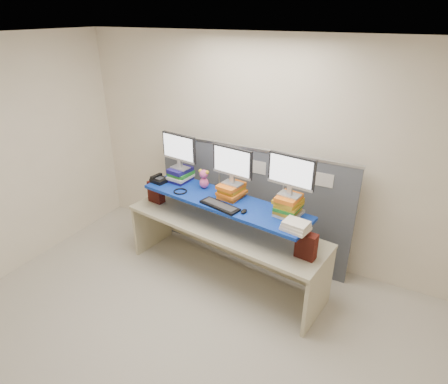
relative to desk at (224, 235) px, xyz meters
The scene contains 18 objects.
room 1.44m from the desk, 86.57° to the right, with size 5.00×4.00×2.80m.
cubicle_partition 0.61m from the desk, 82.97° to the left, with size 2.60×0.06×1.53m.
desk is the anchor object (origin of this frame).
brick_pier_left 1.09m from the desk, behind, with size 0.20×0.11×0.28m, color maroon.
brick_pier_right 1.09m from the desk, 10.72° to the right, with size 0.20×0.11×0.28m, color maroon.
blue_board 0.45m from the desk, behind, with size 2.04×0.51×0.04m, color #0C4596.
book_stack_left 0.94m from the desk, 163.14° to the left, with size 0.28×0.32×0.17m.
book_stack_center 0.56m from the desk, 70.69° to the left, with size 0.30×0.33×0.16m.
book_stack_right 0.95m from the desk, ahead, with size 0.30×0.32×0.22m.
monitor_left 1.17m from the desk, 163.14° to the left, with size 0.50×0.17×0.44m.
monitor_center 0.89m from the desk, 68.09° to the left, with size 0.50×0.17×0.44m.
monitor_right 1.20m from the desk, ahead, with size 0.50×0.17×0.44m.
keyboard 0.51m from the desk, 77.76° to the right, with size 0.49×0.26×0.03m.
mouse 0.60m from the desk, 26.21° to the right, with size 0.06×0.10×0.03m, color black.
desk_phone 1.07m from the desk, behind, with size 0.21×0.20×0.08m.
headset 0.73m from the desk, behind, with size 0.16×0.16×0.02m, color black.
plush_toy 0.71m from the desk, 154.84° to the left, with size 0.14×0.10×0.24m.
binder_stack 1.08m from the desk, 14.54° to the right, with size 0.28×0.24×0.09m.
Camera 1 is at (1.69, -2.13, 3.00)m, focal length 30.00 mm.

